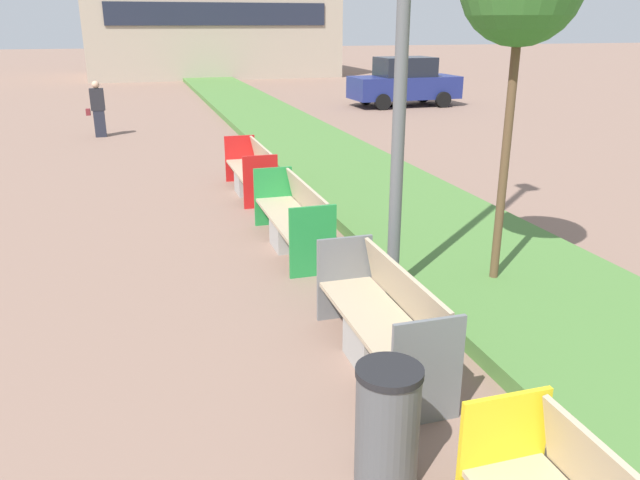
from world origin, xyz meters
TOP-DOWN VIEW (x-y plane):
  - planter_grass_strip at (3.20, 12.00)m, footprint 2.80×120.00m
  - building_backdrop at (4.00, 42.57)m, footprint 14.48×8.49m
  - bench_grey_frame at (0.94, 6.63)m, footprint 0.65×2.08m
  - bench_green_frame at (0.94, 10.05)m, footprint 0.65×2.34m
  - bench_red_frame at (0.94, 13.26)m, footprint 0.65×2.14m
  - litter_bin at (0.34, 5.08)m, footprint 0.47×0.47m
  - pedestrian_walking at (-2.06, 20.72)m, footprint 0.53×0.24m
  - parked_car_distant at (9.19, 24.72)m, footprint 4.25×2.00m

SIDE VIEW (x-z plane):
  - planter_grass_strip at x=3.20m, z-range 0.00..0.18m
  - bench_grey_frame at x=0.94m, z-range -0.10..0.84m
  - bench_red_frame at x=0.94m, z-range -0.10..0.84m
  - bench_green_frame at x=0.94m, z-range -0.10..0.84m
  - litter_bin at x=0.34m, z-range 0.00..0.92m
  - pedestrian_walking at x=-2.06m, z-range 0.00..1.57m
  - parked_car_distant at x=9.19m, z-range -0.02..1.84m
  - building_backdrop at x=4.00m, z-range 0.00..6.49m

